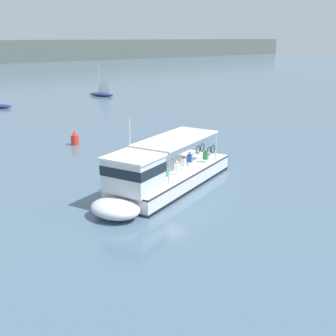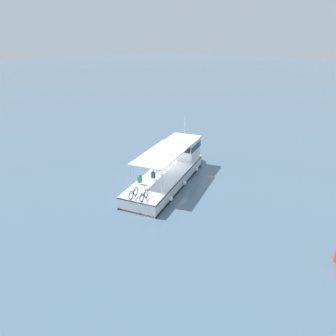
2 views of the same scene
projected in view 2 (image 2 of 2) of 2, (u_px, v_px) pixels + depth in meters
name	position (u px, v px, depth m)	size (l,w,h in m)	color
ground_plane	(171.00, 177.00, 28.60)	(400.00, 400.00, 0.00)	slate
ferry_main	(172.00, 168.00, 28.02)	(12.98, 7.34, 5.32)	silver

